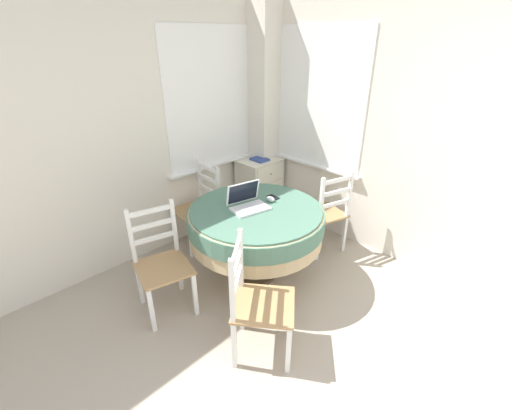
{
  "coord_description": "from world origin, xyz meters",
  "views": [
    {
      "loc": [
        -0.94,
        -0.22,
        2.09
      ],
      "look_at": [
        1.1,
        1.83,
        0.66
      ],
      "focal_mm": 24.0,
      "sensor_mm": 36.0,
      "label": 1
    }
  ],
  "objects": [
    {
      "name": "dining_chair_left_flank",
      "position": [
        0.12,
        1.94,
        0.43
      ],
      "size": [
        0.5,
        0.51,
        0.91
      ],
      "color": "#A87F51",
      "rests_on": "ground_plane"
    },
    {
      "name": "corner_cabinet",
      "position": [
        1.89,
        2.56,
        0.38
      ],
      "size": [
        0.53,
        0.4,
        0.75
      ],
      "color": "silver",
      "rests_on": "ground_plane"
    },
    {
      "name": "laptop",
      "position": [
        0.91,
        1.75,
        0.78
      ],
      "size": [
        0.37,
        0.31,
        0.22
      ],
      "color": "white",
      "rests_on": "round_dining_table"
    },
    {
      "name": "cell_phone",
      "position": [
        1.23,
        1.73,
        0.73
      ],
      "size": [
        0.07,
        0.12,
        0.01
      ],
      "color": "black",
      "rests_on": "round_dining_table"
    },
    {
      "name": "round_dining_table",
      "position": [
        0.95,
        1.68,
        0.59
      ],
      "size": [
        1.22,
        1.22,
        0.73
      ],
      "color": "#4C3D2D",
      "rests_on": "ground_plane"
    },
    {
      "name": "corner_room_shell",
      "position": [
        1.25,
        1.77,
        1.28
      ],
      "size": [
        4.44,
        4.64,
        2.55
      ],
      "color": "silver",
      "rests_on": "ground_plane"
    },
    {
      "name": "book_on_cabinet",
      "position": [
        1.85,
        2.53,
        0.76
      ],
      "size": [
        0.16,
        0.19,
        0.02
      ],
      "color": "#33478C",
      "rests_on": "corner_cabinet"
    },
    {
      "name": "dining_chair_near_back_window",
      "position": [
        0.94,
        2.54,
        0.43
      ],
      "size": [
        0.45,
        0.43,
        0.91
      ],
      "color": "#A87F51",
      "rests_on": "ground_plane"
    },
    {
      "name": "computer_mouse",
      "position": [
        1.15,
        1.69,
        0.75
      ],
      "size": [
        0.06,
        0.09,
        0.04
      ],
      "color": "white",
      "rests_on": "round_dining_table"
    },
    {
      "name": "dining_chair_camera_near",
      "position": [
        0.35,
        1.07,
        0.43
      ],
      "size": [
        0.58,
        0.58,
        0.91
      ],
      "color": "#A87F51",
      "rests_on": "ground_plane"
    },
    {
      "name": "dining_chair_near_right_window",
      "position": [
        1.79,
        1.51,
        0.43
      ],
      "size": [
        0.51,
        0.52,
        0.91
      ],
      "color": "#A87F51",
      "rests_on": "ground_plane"
    }
  ]
}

